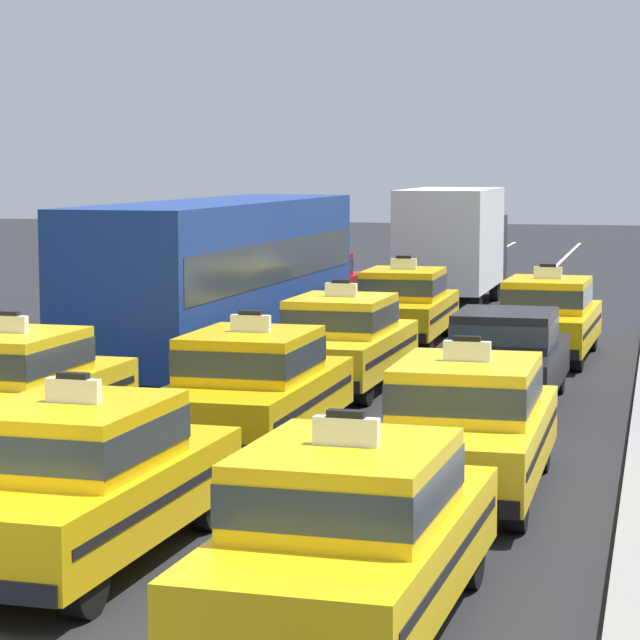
% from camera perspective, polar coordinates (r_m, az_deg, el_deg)
% --- Properties ---
extents(lane_stripe_left_center, '(0.14, 80.00, 0.01)m').
position_cam_1_polar(lane_stripe_left_center, '(30.58, 0.17, -1.01)').
color(lane_stripe_left_center, silver).
rests_on(lane_stripe_left_center, ground).
extents(lane_stripe_center_right, '(0.14, 80.00, 0.01)m').
position_cam_1_polar(lane_stripe_center_right, '(29.99, 6.12, -1.20)').
color(lane_stripe_center_right, silver).
rests_on(lane_stripe_center_right, ground).
extents(taxi_left_second, '(1.95, 4.61, 1.96)m').
position_cam_1_polar(taxi_left_second, '(19.87, -12.46, -2.72)').
color(taxi_left_second, black).
rests_on(taxi_left_second, ground).
extents(bus_left_third, '(2.84, 11.27, 3.22)m').
position_cam_1_polar(bus_left_third, '(28.40, -4.04, 2.08)').
color(bus_left_third, black).
rests_on(bus_left_third, ground).
extents(sedan_left_fourth, '(1.89, 4.35, 1.58)m').
position_cam_1_polar(sedan_left_fourth, '(36.56, -0.16, 1.56)').
color(sedan_left_fourth, black).
rests_on(sedan_left_fourth, ground).
extents(taxi_center_nearest, '(1.97, 4.62, 1.96)m').
position_cam_1_polar(taxi_center_nearest, '(14.12, -9.83, -6.42)').
color(taxi_center_nearest, black).
rests_on(taxi_center_nearest, ground).
extents(taxi_center_second, '(1.88, 4.58, 1.96)m').
position_cam_1_polar(taxi_center_second, '(19.51, -2.76, -2.74)').
color(taxi_center_second, black).
rests_on(taxi_center_second, ground).
extents(taxi_center_third, '(1.92, 4.60, 1.96)m').
position_cam_1_polar(taxi_center_third, '(24.48, 0.93, -0.84)').
color(taxi_center_third, black).
rests_on(taxi_center_third, ground).
extents(taxi_center_fourth, '(1.85, 4.57, 1.96)m').
position_cam_1_polar(taxi_center_fourth, '(30.66, 3.47, 0.64)').
color(taxi_center_fourth, black).
rests_on(taxi_center_fourth, ground).
extents(box_truck_center_fifth, '(2.33, 6.97, 3.27)m').
position_cam_1_polar(box_truck_center_fifth, '(38.90, 5.54, 3.20)').
color(box_truck_center_fifth, black).
rests_on(box_truck_center_fifth, ground).
extents(taxi_right_nearest, '(1.99, 4.63, 1.96)m').
position_cam_1_polar(taxi_right_nearest, '(11.91, 1.20, -8.76)').
color(taxi_right_nearest, black).
rests_on(taxi_right_nearest, ground).
extents(taxi_right_second, '(1.83, 4.57, 1.96)m').
position_cam_1_polar(taxi_right_second, '(16.80, 6.06, -4.28)').
color(taxi_right_second, black).
rests_on(taxi_right_second, ground).
extents(sedan_right_third, '(1.81, 4.32, 1.58)m').
position_cam_1_polar(sedan_right_third, '(23.06, 7.62, -1.43)').
color(sedan_right_third, black).
rests_on(sedan_right_third, ground).
extents(taxi_right_fourth, '(1.97, 4.62, 1.96)m').
position_cam_1_polar(taxi_right_fourth, '(28.55, 9.32, 0.13)').
color(taxi_right_fourth, black).
rests_on(taxi_right_fourth, ground).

